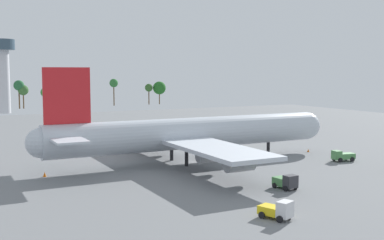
% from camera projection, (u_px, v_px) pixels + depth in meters
% --- Properties ---
extents(ground_plane, '(254.53, 254.53, 0.00)m').
position_uv_depth(ground_plane, '(192.00, 162.00, 95.67)').
color(ground_plane, slate).
extents(cargo_airplane, '(63.63, 54.61, 18.61)m').
position_uv_depth(cargo_airplane, '(191.00, 134.00, 94.97)').
color(cargo_airplane, silver).
rests_on(cargo_airplane, ground_plane).
extents(catering_truck, '(3.99, 2.91, 2.48)m').
position_uv_depth(catering_truck, '(80.00, 141.00, 116.87)').
color(catering_truck, white).
rests_on(catering_truck, ground_plane).
extents(cargo_loader, '(2.71, 3.99, 2.29)m').
position_uv_depth(cargo_loader, '(286.00, 182.00, 73.42)').
color(cargo_loader, '#333338').
rests_on(cargo_loader, ground_plane).
extents(pushback_tractor, '(3.47, 4.50, 2.38)m').
position_uv_depth(pushback_tractor, '(278.00, 210.00, 58.28)').
color(pushback_tractor, silver).
rests_on(pushback_tractor, ground_plane).
extents(baggage_tug, '(4.77, 2.87, 2.20)m').
position_uv_depth(baggage_tug, '(342.00, 156.00, 96.25)').
color(baggage_tug, '#4C8C4C').
rests_on(baggage_tug, ground_plane).
extents(safety_cone_nose, '(0.48, 0.48, 0.69)m').
position_uv_depth(safety_cone_nose, '(308.00, 150.00, 107.58)').
color(safety_cone_nose, orange).
rests_on(safety_cone_nose, ground_plane).
extents(safety_cone_tail, '(0.58, 0.58, 0.83)m').
position_uv_depth(safety_cone_tail, '(45.00, 174.00, 82.01)').
color(safety_cone_tail, orange).
rests_on(safety_cone_tail, ground_plane).
extents(control_tower, '(10.97, 10.97, 31.84)m').
position_uv_depth(control_tower, '(2.00, 68.00, 206.94)').
color(control_tower, silver).
rests_on(control_tower, ground_plane).
extents(tree_line_backdrop, '(118.46, 7.21, 14.87)m').
position_uv_depth(tree_line_backdrop, '(68.00, 88.00, 244.65)').
color(tree_line_backdrop, '#51381E').
rests_on(tree_line_backdrop, ground_plane).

